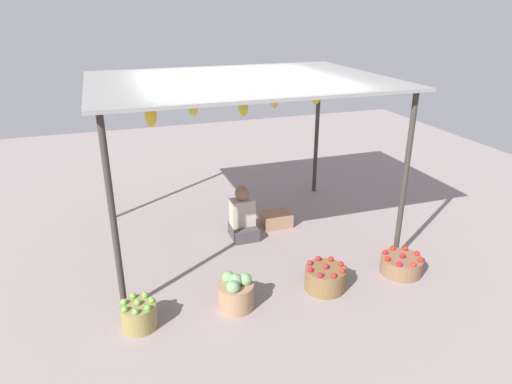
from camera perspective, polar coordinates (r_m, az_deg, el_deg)
name	(u,v)px	position (r m, az deg, el deg)	size (l,w,h in m)	color
ground_plane	(242,236)	(6.81, -1.73, -5.48)	(14.00, 14.00, 0.00)	gray
market_stall_structure	(240,89)	(6.12, -2.03, 12.64)	(3.84, 2.83, 2.28)	#38332D
vendor_person	(243,218)	(6.67, -1.65, -3.23)	(0.36, 0.44, 0.78)	#444043
basket_green_apples	(139,315)	(5.14, -14.38, -14.59)	(0.38, 0.38, 0.34)	olive
basket_cabbages	(236,293)	(5.24, -2.55, -12.41)	(0.41, 0.41, 0.43)	#9D7756
basket_red_apples	(325,278)	(5.63, 8.59, -10.52)	(0.49, 0.49, 0.34)	brown
basket_red_tomatoes	(401,265)	(6.17, 17.62, -8.60)	(0.52, 0.52, 0.28)	brown
wooden_crate_near_vendor	(276,219)	(7.08, 2.52, -3.41)	(0.43, 0.34, 0.21)	#A37856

